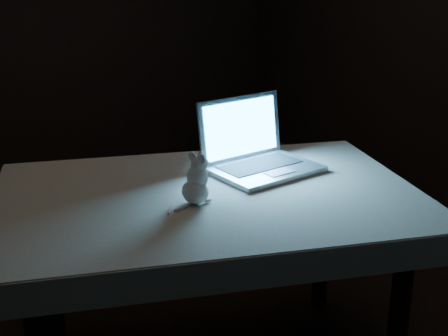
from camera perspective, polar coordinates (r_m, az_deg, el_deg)
floor at (r=2.90m, az=-2.99°, el=-14.70°), size 5.00×5.00×0.00m
back_wall at (r=4.75m, az=-19.67°, el=14.25°), size 4.50×0.04×2.60m
table at (r=2.42m, az=-1.37°, el=-11.21°), size 1.70×1.40×0.78m
tablecloth at (r=2.26m, az=-0.18°, el=-3.69°), size 1.74×1.33×0.11m
laptop at (r=2.42m, az=4.05°, el=2.82°), size 0.44×0.39×0.29m
plush_mouse at (r=2.11m, az=-2.78°, el=-1.07°), size 0.18×0.18×0.18m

